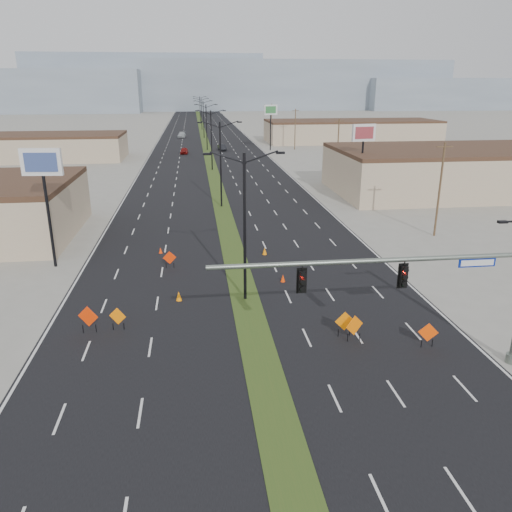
{
  "coord_description": "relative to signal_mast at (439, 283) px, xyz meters",
  "views": [
    {
      "loc": [
        -3.15,
        -19.43,
        13.98
      ],
      "look_at": [
        0.72,
        11.77,
        3.2
      ],
      "focal_mm": 35.0,
      "sensor_mm": 36.0,
      "label": 1
    }
  ],
  "objects": [
    {
      "name": "streetlight_4",
      "position": [
        -8.56,
        122.0,
        0.63
      ],
      "size": [
        5.15,
        0.24,
        10.02
      ],
      "color": "black",
      "rests_on": "ground"
    },
    {
      "name": "median_strip",
      "position": [
        -8.56,
        98.0,
        -4.79
      ],
      "size": [
        2.0,
        400.0,
        0.04
      ],
      "primitive_type": "cube",
      "color": "#2F4E1C",
      "rests_on": "ground"
    },
    {
      "name": "mesa_backdrop",
      "position": [
        -38.56,
        318.0,
        11.21
      ],
      "size": [
        140.0,
        50.0,
        32.0
      ],
      "primitive_type": "cube",
      "color": "gray",
      "rests_on": "ground"
    },
    {
      "name": "construction_sign_2",
      "position": [
        -13.94,
        16.92,
        -3.96
      ],
      "size": [
        1.06,
        0.17,
        1.42
      ],
      "rotation": [
        0.0,
        0.0,
        0.12
      ],
      "color": "red",
      "rests_on": "ground"
    },
    {
      "name": "car_left",
      "position": [
        -13.67,
        88.21,
        -4.13
      ],
      "size": [
        1.82,
        4.0,
        1.33
      ],
      "primitive_type": "imported",
      "rotation": [
        0.0,
        0.0,
        -0.06
      ],
      "color": "maroon",
      "rests_on": "ground"
    },
    {
      "name": "construction_sign_1",
      "position": [
        -16.61,
        6.41,
        -3.95
      ],
      "size": [
        1.03,
        0.41,
        1.45
      ],
      "rotation": [
        0.0,
        0.0,
        -0.35
      ],
      "color": "orange",
      "rests_on": "ground"
    },
    {
      "name": "cone_0",
      "position": [
        -13.09,
        10.31,
        -4.45
      ],
      "size": [
        0.45,
        0.45,
        0.68
      ],
      "primitive_type": "cone",
      "rotation": [
        0.0,
        0.0,
        0.11
      ],
      "color": "orange",
      "rests_on": "ground"
    },
    {
      "name": "building_sw_far",
      "position": [
        -40.56,
        83.0,
        -2.54
      ],
      "size": [
        30.0,
        14.0,
        4.5
      ],
      "primitive_type": "cube",
      "color": "tan",
      "rests_on": "ground"
    },
    {
      "name": "building_se_near",
      "position": [
        25.44,
        43.0,
        -2.04
      ],
      "size": [
        36.0,
        18.0,
        5.5
      ],
      "primitive_type": "cube",
      "color": "tan",
      "rests_on": "ground"
    },
    {
      "name": "streetlight_3",
      "position": [
        -8.56,
        94.0,
        0.63
      ],
      "size": [
        5.15,
        0.24,
        10.02
      ],
      "color": "black",
      "rests_on": "ground"
    },
    {
      "name": "construction_sign_3",
      "position": [
        -3.35,
        3.93,
        -3.87
      ],
      "size": [
        1.18,
        0.07,
        1.57
      ],
      "rotation": [
        0.0,
        0.0,
        0.02
      ],
      "color": "#D66C04",
      "rests_on": "ground"
    },
    {
      "name": "utility_pole_1",
      "position": [
        11.44,
        58.0,
        -0.12
      ],
      "size": [
        1.6,
        0.2,
        9.0
      ],
      "color": "#4C3823",
      "rests_on": "ground"
    },
    {
      "name": "car_mid",
      "position": [
        -5.23,
        93.19,
        -4.11
      ],
      "size": [
        1.93,
        4.28,
        1.36
      ],
      "primitive_type": "imported",
      "rotation": [
        0.0,
        0.0,
        0.12
      ],
      "color": "black",
      "rests_on": "ground"
    },
    {
      "name": "streetlight_5",
      "position": [
        -8.56,
        150.0,
        0.63
      ],
      "size": [
        5.15,
        0.24,
        10.02
      ],
      "color": "black",
      "rests_on": "ground"
    },
    {
      "name": "pole_sign_east_far",
      "position": [
        5.7,
        92.45,
        3.34
      ],
      "size": [
        3.17,
        1.39,
        9.93
      ],
      "rotation": [
        0.0,
        0.0,
        0.33
      ],
      "color": "black",
      "rests_on": "ground"
    },
    {
      "name": "building_se_far",
      "position": [
        29.44,
        108.0,
        -2.29
      ],
      "size": [
        44.0,
        16.0,
        5.0
      ],
      "primitive_type": "cube",
      "color": "tan",
      "rests_on": "ground"
    },
    {
      "name": "streetlight_0",
      "position": [
        -8.56,
        10.0,
        0.63
      ],
      "size": [
        5.15,
        0.24,
        10.02
      ],
      "color": "black",
      "rests_on": "ground"
    },
    {
      "name": "cone_1",
      "position": [
        -5.42,
        12.83,
        -4.5
      ],
      "size": [
        0.42,
        0.42,
        0.58
      ],
      "primitive_type": "cone",
      "rotation": [
        0.0,
        0.0,
        -0.25
      ],
      "color": "#F33905",
      "rests_on": "ground"
    },
    {
      "name": "pole_sign_east_near",
      "position": [
        9.21,
        39.33,
        2.96
      ],
      "size": [
        3.11,
        0.91,
        9.5
      ],
      "rotation": [
        0.0,
        0.0,
        0.18
      ],
      "color": "black",
      "rests_on": "ground"
    },
    {
      "name": "pole_sign_west",
      "position": [
        -23.24,
        18.49,
        2.95
      ],
      "size": [
        3.11,
        0.65,
        9.49
      ],
      "rotation": [
        0.0,
        0.0,
        -0.09
      ],
      "color": "black",
      "rests_on": "ground"
    },
    {
      "name": "mesa_east",
      "position": [
        171.44,
        288.0,
        4.21
      ],
      "size": [
        160.0,
        50.0,
        18.0
      ],
      "primitive_type": "cube",
      "color": "gray",
      "rests_on": "ground"
    },
    {
      "name": "utility_pole_3",
      "position": [
        11.44,
        128.0,
        -0.12
      ],
      "size": [
        1.6,
        0.2,
        9.0
      ],
      "color": "#4C3823",
      "rests_on": "ground"
    },
    {
      "name": "signal_mast",
      "position": [
        0.0,
        0.0,
        0.0
      ],
      "size": [
        16.3,
        0.6,
        8.0
      ],
      "color": "slate",
      "rests_on": "ground"
    },
    {
      "name": "utility_pole_0",
      "position": [
        11.44,
        23.0,
        -0.12
      ],
      "size": [
        1.6,
        0.2,
        9.0
      ],
      "color": "#4C3823",
      "rests_on": "ground"
    },
    {
      "name": "utility_pole_2",
      "position": [
        11.44,
        93.0,
        -0.12
      ],
      "size": [
        1.6,
        0.2,
        9.0
      ],
      "color": "#4C3823",
      "rests_on": "ground"
    },
    {
      "name": "construction_sign_0",
      "position": [
        -18.27,
        6.23,
        -3.77
      ],
      "size": [
        1.24,
        0.45,
        1.73
      ],
      "rotation": [
        0.0,
        0.0,
        -0.33
      ],
      "color": "red",
      "rests_on": "ground"
    },
    {
      "name": "ground",
      "position": [
        -8.56,
        -2.0,
        -4.79
      ],
      "size": [
        600.0,
        600.0,
        0.0
      ],
      "primitive_type": "plane",
      "color": "gray",
      "rests_on": "ground"
    },
    {
      "name": "construction_sign_4",
      "position": [
        -2.98,
        3.27,
        -3.83
      ],
      "size": [
        1.14,
        0.53,
        1.63
      ],
      "rotation": [
        0.0,
        0.0,
        0.41
      ],
      "color": "orange",
      "rests_on": "ground"
    },
    {
      "name": "streetlight_1",
      "position": [
        -8.56,
        38.0,
        0.63
      ],
      "size": [
        5.15,
        0.24,
        10.02
      ],
      "color": "black",
      "rests_on": "ground"
    },
    {
      "name": "cone_3",
      "position": [
        -14.91,
        20.77,
        -4.52
      ],
      "size": [
        0.33,
        0.33,
        0.54
      ],
      "primitive_type": "cone",
      "rotation": [
        0.0,
        0.0,
        0.03
      ],
      "color": "#FF3705",
      "rests_on": "ground"
    },
    {
      "name": "construction_sign_5",
      "position": [
        0.91,
        2.12,
        -3.93
      ],
      "size": [
        1.09,
        0.31,
        1.48
      ],
      "rotation": [
        0.0,
        0.0,
        -0.24
      ],
      "color": "#FB4405",
      "rests_on": "ground"
    },
    {
      "name": "streetlight_2",
      "position": [
        -8.56,
        66.0,
        0.63
      ],
      "size": [
        5.15,
        0.24,
        10.02
      ],
      "color": "black",
      "rests_on": "ground"
    },
    {
      "name": "mesa_center",
      "position": [
        31.44,
        298.0,
        9.21
      ],
      "size": [
        220.0,
        50.0,
        28.0
      ],
      "primitive_type": "cube",
      "color": "gray",
      "rests_on": "ground"
    },
    {
      "name": "cone_2",
      "position": [
        -5.9,
        19.29,
        -4.47
      ],
      "size": [
        0.47,
        0.47,
        0.65
      ],
      "primitive_type": "cone",
      "rotation": [
        0.0,
        0.0,
        -0.23
      ],
      "color": "orange",
      "rests_on": "ground"
    },
    {
      "name": "car_far",
      "position": [
        -14.76,
        123.99,
        -4.06
      ],
      "size": [
        2.38,
        5.16,
        1.46
      ],
      "primitive_type": "imported",
      "rotation": [
        0.0,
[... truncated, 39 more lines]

